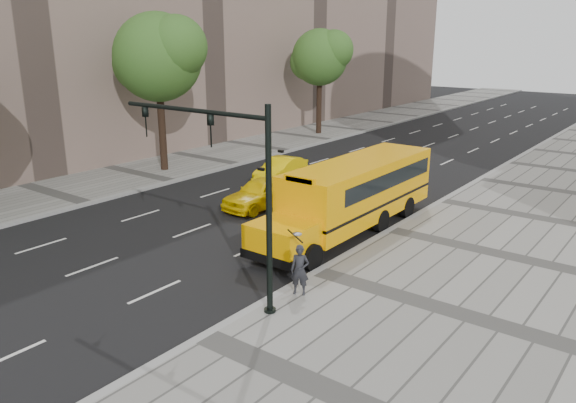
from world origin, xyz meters
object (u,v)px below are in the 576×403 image
Objects in this scene: tree_c at (321,57)px; pedestrian at (300,270)px; taxi_near at (261,193)px; taxi_far at (281,169)px; traffic_signal at (232,179)px; tree_b at (159,57)px; school_bus at (356,190)px.

tree_c reaches higher than pedestrian.
taxi_far is (-2.50, 4.76, -0.07)m from taxi_near.
traffic_signal is at bearing -52.04° from taxi_near.
tree_b reaches higher than taxi_near.
tree_b is at bearing -89.96° from tree_c.
pedestrian is (17.00, -9.10, -6.00)m from tree_b.
taxi_far is at bearing 122.74° from traffic_signal.
traffic_signal is (15.59, -10.63, -2.89)m from tree_b.
school_bus is 9.21m from taxi_far.
tree_b is 20.19m from pedestrian.
traffic_signal is (-1.41, -1.53, 3.11)m from pedestrian.
school_bus reaches higher than taxi_near.
school_bus reaches higher than pedestrian.
taxi_far is at bearing 106.80° from pedestrian.
traffic_signal reaches higher than pedestrian.
taxi_near is at bearing -12.62° from tree_b.
taxi_far is (-7.82, 4.73, -1.09)m from school_bus.
traffic_signal reaches higher than taxi_near.
tree_c reaches higher than traffic_signal.
taxi_near is at bearing -63.46° from tree_c.
tree_b is 1.49× the size of traffic_signal.
taxi_near is at bearing -179.69° from school_bus.
taxi_near is 10.92m from traffic_signal.
tree_c is 31.68m from pedestrian.
traffic_signal is at bearing -34.27° from tree_b.
pedestrian is 0.26× the size of traffic_signal.
taxi_near is (-5.32, -0.03, -1.01)m from school_bus.
tree_c is at bearing 90.04° from tree_b.
pedestrian is (17.01, -26.16, -5.50)m from tree_c.
school_bus is 6.95× the size of pedestrian.
school_bus is 2.81× the size of taxi_far.
traffic_signal is (0.69, -8.51, 2.33)m from school_bus.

